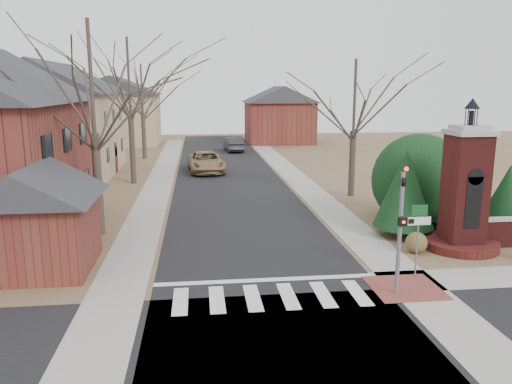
{
  "coord_description": "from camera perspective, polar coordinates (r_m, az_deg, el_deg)",
  "views": [
    {
      "loc": [
        -2.32,
        -14.67,
        6.92
      ],
      "look_at": [
        0.12,
        6.0,
        2.52
      ],
      "focal_mm": 35.0,
      "sensor_mm": 36.0,
      "label": 1
    }
  ],
  "objects": [
    {
      "name": "sidewalk_right_main",
      "position": [
        38.07,
        4.78,
        1.44
      ],
      "size": [
        2.0,
        60.0,
        0.02
      ],
      "primitive_type": "cube",
      "color": "gray",
      "rests_on": "ground"
    },
    {
      "name": "sign_post",
      "position": [
        19.1,
        18.06,
        -3.75
      ],
      "size": [
        0.9,
        0.07,
        2.75
      ],
      "color": "slate",
      "rests_on": "ground"
    },
    {
      "name": "bare_tree_0",
      "position": [
        24.14,
        -18.4,
        13.19
      ],
      "size": [
        8.05,
        8.05,
        11.15
      ],
      "color": "#473D33",
      "rests_on": "ground"
    },
    {
      "name": "garage_left",
      "position": [
        20.67,
        -23.98,
        -2.21
      ],
      "size": [
        4.8,
        4.8,
        4.29
      ],
      "color": "brown",
      "rests_on": "ground"
    },
    {
      "name": "main_street",
      "position": [
        37.39,
        -3.05,
        1.26
      ],
      "size": [
        8.0,
        70.0,
        0.01
      ],
      "primitive_type": "cube",
      "color": "black",
      "rests_on": "ground"
    },
    {
      "name": "ground",
      "position": [
        16.39,
        2.1,
        -13.05
      ],
      "size": [
        120.0,
        120.0,
        0.0
      ],
      "primitive_type": "plane",
      "color": "brown",
      "rests_on": "ground"
    },
    {
      "name": "crosswalk_zone",
      "position": [
        17.1,
        1.68,
        -11.9
      ],
      "size": [
        8.0,
        2.2,
        0.02
      ],
      "primitive_type": "cube",
      "color": "silver",
      "rests_on": "ground"
    },
    {
      "name": "house_stucco_left",
      "position": [
        43.2,
        -21.94,
        8.0
      ],
      "size": [
        9.8,
        12.8,
        9.28
      ],
      "color": "tan",
      "rests_on": "ground"
    },
    {
      "name": "bare_tree_3",
      "position": [
        32.21,
        11.25,
        11.3
      ],
      "size": [
        7.0,
        7.0,
        9.7
      ],
      "color": "#473D33",
      "rests_on": "ground"
    },
    {
      "name": "traffic_signal_pole",
      "position": [
        17.17,
        16.22,
        -3.16
      ],
      "size": [
        0.28,
        0.41,
        4.5
      ],
      "color": "slate",
      "rests_on": "ground"
    },
    {
      "name": "evergreen_mass",
      "position": [
        27.07,
        18.11,
        1.73
      ],
      "size": [
        4.8,
        4.8,
        4.8
      ],
      "primitive_type": "sphere",
      "color": "black",
      "rests_on": "ground"
    },
    {
      "name": "distant_car",
      "position": [
        54.77,
        -2.59,
        5.5
      ],
      "size": [
        2.08,
        4.92,
        1.58
      ],
      "primitive_type": "imported",
      "rotation": [
        0.0,
        0.0,
        3.23
      ],
      "color": "#2F3136",
      "rests_on": "ground"
    },
    {
      "name": "cross_street",
      "position": [
        13.76,
        4.11,
        -18.26
      ],
      "size": [
        120.0,
        8.0,
        0.01
      ],
      "primitive_type": "cube",
      "color": "black",
      "rests_on": "ground"
    },
    {
      "name": "dry_shrub_left",
      "position": [
        22.28,
        17.86,
        -5.53
      ],
      "size": [
        0.91,
        0.91,
        0.91
      ],
      "primitive_type": "sphere",
      "color": "brown",
      "rests_on": "ground"
    },
    {
      "name": "house_distant_right",
      "position": [
        63.59,
        2.65,
        8.98
      ],
      "size": [
        8.8,
        8.8,
        7.3
      ],
      "color": "brown",
      "rests_on": "ground"
    },
    {
      "name": "brick_gate_monument",
      "position": [
        23.18,
        22.68,
        -0.84
      ],
      "size": [
        3.2,
        3.2,
        6.47
      ],
      "color": "#531918",
      "rests_on": "ground"
    },
    {
      "name": "pickup_truck",
      "position": [
        41.48,
        -5.75,
        3.44
      ],
      "size": [
        3.19,
        6.18,
        1.67
      ],
      "primitive_type": "imported",
      "rotation": [
        0.0,
        0.0,
        0.07
      ],
      "color": "#937950",
      "rests_on": "ground"
    },
    {
      "name": "evergreen_far",
      "position": [
        26.89,
        26.88,
        -0.13
      ],
      "size": [
        2.4,
        2.4,
        3.3
      ],
      "color": "#473D33",
      "rests_on": "ground"
    },
    {
      "name": "bare_tree_2",
      "position": [
        49.94,
        -12.95,
        11.76
      ],
      "size": [
        7.35,
        7.35,
        10.19
      ],
      "color": "#473D33",
      "rests_on": "ground"
    },
    {
      "name": "bare_tree_1",
      "position": [
        36.99,
        -14.38,
        13.3
      ],
      "size": [
        8.4,
        8.4,
        11.64
      ],
      "color": "#473D33",
      "rests_on": "ground"
    },
    {
      "name": "stop_bar",
      "position": [
        18.47,
        1.0,
        -10.04
      ],
      "size": [
        8.0,
        0.35,
        0.02
      ],
      "primitive_type": "cube",
      "color": "silver",
      "rests_on": "ground"
    },
    {
      "name": "sidewalk_left",
      "position": [
        37.43,
        -11.02,
        1.08
      ],
      "size": [
        2.0,
        60.0,
        0.02
      ],
      "primitive_type": "cube",
      "color": "gray",
      "rests_on": "ground"
    },
    {
      "name": "evergreen_mid",
      "position": [
        26.57,
        22.24,
        1.68
      ],
      "size": [
        3.4,
        3.4,
        4.7
      ],
      "color": "#473D33",
      "rests_on": "ground"
    },
    {
      "name": "curb_apron",
      "position": [
        18.55,
        16.68,
        -10.46
      ],
      "size": [
        2.4,
        2.4,
        0.02
      ],
      "primitive_type": "cube",
      "color": "brown",
      "rests_on": "ground"
    },
    {
      "name": "house_distant_left",
      "position": [
        63.47,
        -15.7,
        9.09
      ],
      "size": [
        10.8,
        8.8,
        8.53
      ],
      "color": "tan",
      "rests_on": "ground"
    },
    {
      "name": "evergreen_near",
      "position": [
        24.12,
        16.67,
        0.38
      ],
      "size": [
        2.8,
        2.8,
        4.1
      ],
      "color": "#473D33",
      "rests_on": "ground"
    }
  ]
}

